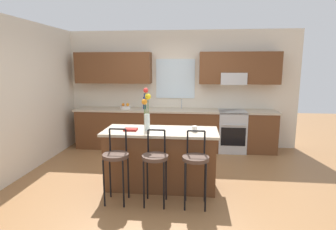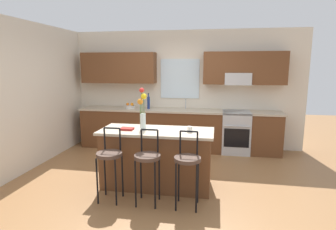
# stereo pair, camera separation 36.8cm
# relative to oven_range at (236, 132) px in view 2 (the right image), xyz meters

# --- Properties ---
(ground_plane) EXTENTS (14.00, 14.00, 0.00)m
(ground_plane) POSITION_rel_oven_range_xyz_m (-1.30, -1.68, -0.46)
(ground_plane) COLOR olive
(wall_left) EXTENTS (0.12, 4.60, 2.70)m
(wall_left) POSITION_rel_oven_range_xyz_m (-3.86, -1.38, 0.89)
(wall_left) COLOR beige
(wall_left) RESTS_ON ground
(back_wall_assembly) EXTENTS (5.60, 0.50, 2.70)m
(back_wall_assembly) POSITION_rel_oven_range_xyz_m (-1.27, 0.31, 1.05)
(back_wall_assembly) COLOR beige
(back_wall_assembly) RESTS_ON ground
(counter_run) EXTENTS (4.56, 0.64, 0.92)m
(counter_run) POSITION_rel_oven_range_xyz_m (-1.29, 0.02, 0.01)
(counter_run) COLOR brown
(counter_run) RESTS_ON ground
(sink_faucet) EXTENTS (0.02, 0.13, 0.23)m
(sink_faucet) POSITION_rel_oven_range_xyz_m (-1.14, 0.17, 0.60)
(sink_faucet) COLOR #B7BABC
(sink_faucet) RESTS_ON counter_run
(oven_range) EXTENTS (0.60, 0.64, 0.92)m
(oven_range) POSITION_rel_oven_range_xyz_m (0.00, 0.00, 0.00)
(oven_range) COLOR #B7BABC
(oven_range) RESTS_ON ground
(kitchen_island) EXTENTS (1.76, 0.73, 0.92)m
(kitchen_island) POSITION_rel_oven_range_xyz_m (-1.34, -2.01, 0.00)
(kitchen_island) COLOR brown
(kitchen_island) RESTS_ON ground
(bar_stool_near) EXTENTS (0.36, 0.36, 1.04)m
(bar_stool_near) POSITION_rel_oven_range_xyz_m (-1.89, -2.59, 0.18)
(bar_stool_near) COLOR black
(bar_stool_near) RESTS_ON ground
(bar_stool_middle) EXTENTS (0.36, 0.36, 1.04)m
(bar_stool_middle) POSITION_rel_oven_range_xyz_m (-1.34, -2.59, 0.18)
(bar_stool_middle) COLOR black
(bar_stool_middle) RESTS_ON ground
(bar_stool_far) EXTENTS (0.36, 0.36, 1.04)m
(bar_stool_far) POSITION_rel_oven_range_xyz_m (-0.79, -2.59, 0.18)
(bar_stool_far) COLOR black
(bar_stool_far) RESTS_ON ground
(flower_vase) EXTENTS (0.14, 0.13, 0.66)m
(flower_vase) POSITION_rel_oven_range_xyz_m (-1.55, -2.06, 0.77)
(flower_vase) COLOR silver
(flower_vase) RESTS_ON kitchen_island
(mug_ceramic) EXTENTS (0.08, 0.08, 0.09)m
(mug_ceramic) POSITION_rel_oven_range_xyz_m (-0.82, -2.06, 0.51)
(mug_ceramic) COLOR silver
(mug_ceramic) RESTS_ON kitchen_island
(cookbook) EXTENTS (0.20, 0.15, 0.03)m
(cookbook) POSITION_rel_oven_range_xyz_m (-1.80, -2.08, 0.48)
(cookbook) COLOR maroon
(cookbook) RESTS_ON kitchen_island
(fruit_bowl_oranges) EXTENTS (0.24, 0.24, 0.13)m
(fruit_bowl_oranges) POSITION_rel_oven_range_xyz_m (-2.43, 0.02, 0.50)
(fruit_bowl_oranges) COLOR silver
(fruit_bowl_oranges) RESTS_ON counter_run
(bottle_olive_oil) EXTENTS (0.06, 0.06, 0.36)m
(bottle_olive_oil) POSITION_rel_oven_range_xyz_m (-1.98, 0.02, 0.61)
(bottle_olive_oil) COLOR navy
(bottle_olive_oil) RESTS_ON counter_run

